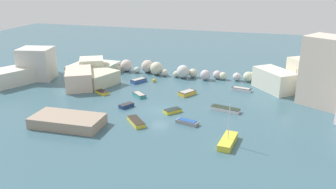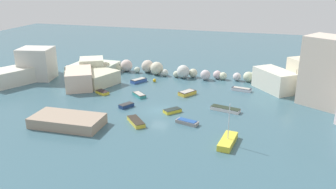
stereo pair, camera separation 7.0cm
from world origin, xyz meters
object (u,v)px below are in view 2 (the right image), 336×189
(moored_boat_3, at_px, (242,89))
(moored_boat_10, at_px, (187,122))
(moored_boat_7, at_px, (102,92))
(moored_boat_2, at_px, (187,93))
(moored_boat_5, at_px, (225,109))
(channel_buoy, at_px, (154,80))
(moored_boat_6, at_px, (139,95))
(moored_boat_9, at_px, (172,111))
(moored_boat_4, at_px, (136,122))
(moored_boat_11, at_px, (126,105))
(moored_boat_1, at_px, (139,80))
(moored_boat_8, at_px, (92,127))
(stone_dock, at_px, (68,121))
(moored_boat_0, at_px, (228,141))

(moored_boat_3, relative_size, moored_boat_10, 1.07)
(moored_boat_7, height_order, moored_boat_10, moored_boat_10)
(moored_boat_2, xyz_separation_m, moored_boat_5, (7.35, -5.69, -0.07))
(channel_buoy, distance_m, moored_boat_6, 8.70)
(channel_buoy, relative_size, moored_boat_9, 0.23)
(channel_buoy, height_order, moored_boat_3, channel_buoy)
(moored_boat_4, bearing_deg, moored_boat_11, 173.47)
(moored_boat_1, height_order, moored_boat_11, moored_boat_1)
(moored_boat_5, height_order, moored_boat_9, moored_boat_5)
(moored_boat_7, bearing_deg, moored_boat_1, 95.52)
(moored_boat_8, relative_size, moored_boat_11, 1.05)
(moored_boat_3, bearing_deg, moored_boat_10, -98.02)
(stone_dock, bearing_deg, moored_boat_0, 1.80)
(moored_boat_8, bearing_deg, moored_boat_2, -26.65)
(moored_boat_7, bearing_deg, moored_boat_8, -39.49)
(moored_boat_7, distance_m, moored_boat_8, 14.49)
(moored_boat_5, xyz_separation_m, moored_boat_11, (-15.10, -2.84, 0.00))
(moored_boat_11, bearing_deg, moored_boat_8, -160.07)
(moored_boat_7, distance_m, moored_boat_11, 8.16)
(stone_dock, xyz_separation_m, moored_boat_9, (12.45, 8.82, -0.46))
(moored_boat_8, bearing_deg, moored_boat_1, 5.47)
(moored_boat_3, height_order, moored_boat_8, moored_boat_3)
(moored_boat_1, distance_m, moored_boat_8, 21.77)
(moored_boat_3, xyz_separation_m, moored_boat_6, (-16.48, -7.98, -0.02))
(moored_boat_5, distance_m, moored_boat_9, 8.12)
(moored_boat_3, xyz_separation_m, moored_boat_4, (-12.77, -18.90, 0.00))
(moored_boat_2, bearing_deg, moored_boat_8, 3.50)
(moored_boat_0, relative_size, moored_boat_11, 2.08)
(moored_boat_0, bearing_deg, moored_boat_7, -112.80)
(stone_dock, height_order, moored_boat_8, stone_dock)
(moored_boat_5, height_order, moored_boat_6, moored_boat_5)
(moored_boat_5, xyz_separation_m, moored_boat_7, (-21.66, 2.00, -0.02))
(moored_boat_2, bearing_deg, moored_boat_9, 29.62)
(moored_boat_2, relative_size, moored_boat_6, 1.14)
(moored_boat_5, bearing_deg, moored_boat_9, -145.34)
(moored_boat_2, relative_size, moored_boat_10, 1.01)
(moored_boat_3, relative_size, moored_boat_6, 1.20)
(moored_boat_6, bearing_deg, moored_boat_8, 126.80)
(moored_boat_1, relative_size, moored_boat_2, 0.99)
(moored_boat_6, bearing_deg, moored_boat_10, -177.93)
(moored_boat_0, height_order, moored_boat_9, moored_boat_0)
(moored_boat_6, xyz_separation_m, moored_boat_8, (-1.39, -14.06, -0.04))
(channel_buoy, xyz_separation_m, moored_boat_7, (-6.46, -9.26, -0.07))
(moored_boat_2, bearing_deg, stone_dock, -4.86)
(moored_boat_6, distance_m, moored_boat_9, 9.20)
(moored_boat_3, xyz_separation_m, moored_boat_7, (-23.12, -8.54, -0.03))
(stone_dock, height_order, moored_boat_10, stone_dock)
(moored_boat_4, xyz_separation_m, moored_boat_5, (11.32, 8.36, -0.02))
(moored_boat_0, relative_size, moored_boat_2, 1.54)
(moored_boat_0, relative_size, moored_boat_6, 1.76)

